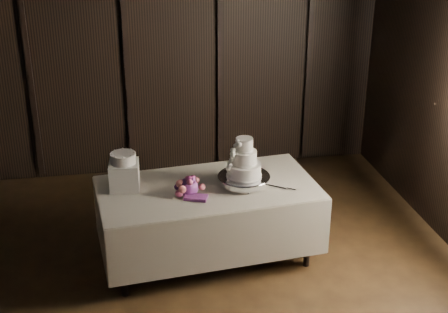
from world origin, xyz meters
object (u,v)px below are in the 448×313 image
small_cake (123,158)px  wedding_cake (242,162)px  display_table (208,220)px  cake_stand (244,180)px  box_pedestal (124,175)px  bouquet (188,186)px

small_cake → wedding_cake: bearing=-7.7°
display_table → cake_stand: size_ratio=4.30×
cake_stand → small_cake: size_ratio=2.11×
display_table → small_cake: 0.99m
wedding_cake → box_pedestal: bearing=149.0°
box_pedestal → display_table: bearing=-8.5°
cake_stand → wedding_cake: bearing=-150.3°
cake_stand → box_pedestal: size_ratio=1.86×
cake_stand → small_cake: (-1.07, 0.13, 0.25)m
box_pedestal → small_cake: 0.17m
wedding_cake → bouquet: wedding_cake is taller
cake_stand → wedding_cake: size_ratio=1.30×
display_table → box_pedestal: (-0.74, 0.11, 0.47)m
wedding_cake → bouquet: 0.53m
wedding_cake → cake_stand: bearing=6.5°
bouquet → box_pedestal: 0.59m
cake_stand → display_table: bearing=177.1°
cake_stand → wedding_cake: 0.19m
display_table → wedding_cake: 0.66m
bouquet → cake_stand: bearing=9.1°
display_table → wedding_cake: size_ratio=5.61×
bouquet → box_pedestal: box_pedestal is taller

